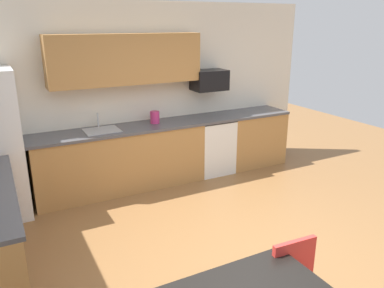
{
  "coord_description": "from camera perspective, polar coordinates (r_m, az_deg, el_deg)",
  "views": [
    {
      "loc": [
        -2.05,
        -2.89,
        2.41
      ],
      "look_at": [
        0.0,
        1.0,
        1.0
      ],
      "focal_mm": 35.88,
      "sensor_mm": 36.0,
      "label": 1
    }
  ],
  "objects": [
    {
      "name": "ground_plane",
      "position": [
        4.29,
        6.5,
        -16.58
      ],
      "size": [
        12.0,
        12.0,
        0.0
      ],
      "primitive_type": "plane",
      "color": "olive"
    },
    {
      "name": "wall_back",
      "position": [
        6.0,
        -7.41,
        7.46
      ],
      "size": [
        5.8,
        0.1,
        2.7
      ],
      "primitive_type": "cube",
      "color": "silver",
      "rests_on": "ground"
    },
    {
      "name": "cabinet_run_back",
      "position": [
        5.76,
        -10.49,
        -2.42
      ],
      "size": [
        2.5,
        0.6,
        0.9
      ],
      "primitive_type": "cube",
      "color": "#AD7A42",
      "rests_on": "ground"
    },
    {
      "name": "cabinet_run_back_right",
      "position": [
        6.8,
        8.93,
        0.8
      ],
      "size": [
        1.05,
        0.6,
        0.9
      ],
      "primitive_type": "cube",
      "color": "#AD7A42",
      "rests_on": "ground"
    },
    {
      "name": "countertop_back",
      "position": [
        5.78,
        -6.01,
        2.74
      ],
      "size": [
        4.8,
        0.64,
        0.04
      ],
      "primitive_type": "cube",
      "color": "#4C4C51",
      "rests_on": "cabinet_run_back"
    },
    {
      "name": "upper_cabinets_back",
      "position": [
        5.63,
        -9.75,
        12.33
      ],
      "size": [
        2.2,
        0.34,
        0.7
      ],
      "primitive_type": "cube",
      "color": "#AD7A42"
    },
    {
      "name": "oven_range",
      "position": [
        6.35,
        2.92,
        -0.16
      ],
      "size": [
        0.6,
        0.6,
        0.91
      ],
      "color": "white",
      "rests_on": "ground"
    },
    {
      "name": "microwave",
      "position": [
        6.2,
        2.6,
        9.47
      ],
      "size": [
        0.54,
        0.36,
        0.32
      ],
      "primitive_type": "cube",
      "color": "black"
    },
    {
      "name": "sink_basin",
      "position": [
        5.57,
        -13.21,
        1.34
      ],
      "size": [
        0.48,
        0.4,
        0.14
      ],
      "primitive_type": "cube",
      "color": "#A5A8AD",
      "rests_on": "countertop_back"
    },
    {
      "name": "sink_faucet",
      "position": [
        5.69,
        -13.79,
        3.34
      ],
      "size": [
        0.02,
        0.02,
        0.24
      ],
      "primitive_type": "cylinder",
      "color": "#B2B5BA",
      "rests_on": "countertop_back"
    },
    {
      "name": "kettle",
      "position": [
        5.82,
        -5.55,
        3.89
      ],
      "size": [
        0.14,
        0.14,
        0.2
      ],
      "primitive_type": "cylinder",
      "color": "#CC3372",
      "rests_on": "countertop_back"
    }
  ]
}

